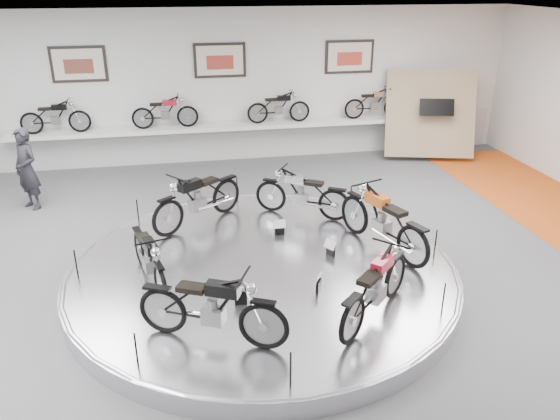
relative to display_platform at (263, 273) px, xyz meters
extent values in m
plane|color=#4F4F51|center=(0.00, -0.30, -0.15)|extent=(16.00, 16.00, 0.00)
plane|color=white|center=(0.00, -0.30, 3.85)|extent=(16.00, 16.00, 0.00)
plane|color=silver|center=(0.00, 6.70, 1.85)|extent=(16.00, 0.00, 16.00)
cube|color=#BCBCBA|center=(0.00, 6.68, 0.40)|extent=(15.68, 0.04, 1.10)
cylinder|color=silver|center=(0.00, 0.00, 0.00)|extent=(6.40, 6.40, 0.30)
torus|color=#B2B2BA|center=(0.00, 0.00, 0.12)|extent=(6.40, 6.40, 0.10)
cube|color=silver|center=(0.00, 6.40, 0.85)|extent=(11.00, 0.55, 0.10)
cube|color=beige|center=(-3.50, 6.66, 2.55)|extent=(1.35, 0.06, 0.88)
cube|color=beige|center=(0.00, 6.66, 2.55)|extent=(1.35, 0.06, 0.88)
cube|color=beige|center=(3.50, 6.66, 2.55)|extent=(1.35, 0.06, 0.88)
cube|color=#8E7A5D|center=(5.60, 5.80, 1.10)|extent=(2.56, 1.52, 2.30)
imported|color=black|center=(-4.47, 4.08, 0.74)|extent=(0.77, 0.76, 1.79)
camera|label=1|loc=(-1.23, -7.86, 4.59)|focal=35.00mm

